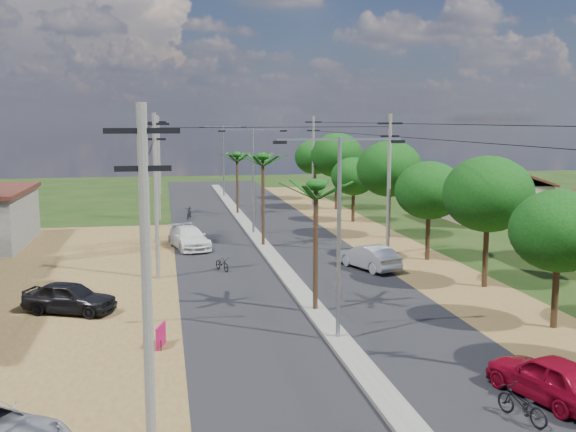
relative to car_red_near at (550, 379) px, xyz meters
name	(u,v)px	position (x,y,z in m)	size (l,w,h in m)	color
ground	(338,341)	(-4.97, 6.70, -0.73)	(160.00, 160.00, 0.00)	black
road	(275,262)	(-4.97, 21.70, -0.71)	(12.00, 110.00, 0.04)	black
median	(268,252)	(-4.97, 24.70, -0.64)	(1.00, 90.00, 0.18)	#605E56
dirt_shoulder_east	(408,257)	(3.53, 21.70, -0.71)	(5.00, 90.00, 0.03)	brown
house_east_far	(494,194)	(16.03, 34.70, 1.67)	(7.60, 7.50, 4.60)	tan
tree_east_b	(559,231)	(4.33, 6.70, 3.39)	(4.00, 4.00, 5.83)	black
tree_east_c	(488,194)	(4.73, 13.70, 4.14)	(4.60, 4.60, 6.83)	black
tree_east_d	(429,190)	(4.43, 20.70, 3.61)	(4.20, 4.20, 6.13)	black
tree_east_e	(390,169)	(4.63, 28.70, 4.36)	(4.80, 4.80, 7.14)	black
tree_east_f	(353,176)	(4.23, 36.70, 3.16)	(3.80, 3.80, 5.52)	black
tree_east_g	(337,155)	(4.83, 44.70, 4.51)	(5.00, 5.00, 7.38)	black
tree_east_h	(315,157)	(4.53, 52.70, 3.91)	(4.40, 4.40, 6.52)	black
palm_median_near	(316,191)	(-4.97, 10.70, 4.81)	(2.00, 2.00, 6.15)	black
palm_median_mid	(263,161)	(-4.97, 26.70, 5.17)	(2.00, 2.00, 6.55)	black
palm_median_far	(237,157)	(-4.97, 42.70, 4.53)	(2.00, 2.00, 5.85)	black
streetlight_near	(339,221)	(-4.97, 6.70, 4.06)	(5.10, 0.18, 8.00)	gray
streetlight_mid	(253,172)	(-4.97, 31.70, 4.06)	(5.10, 0.18, 8.00)	gray
streetlight_far	(223,155)	(-4.97, 56.70, 4.06)	(5.10, 0.18, 8.00)	gray
utility_pole_w_a	(147,298)	(-11.97, -3.30, 4.03)	(1.60, 0.24, 9.00)	#605E56
utility_pole_w_b	(156,192)	(-11.97, 18.70, 4.03)	(1.60, 0.24, 9.00)	#605E56
utility_pole_w_c	(158,165)	(-11.97, 40.70, 4.03)	(1.60, 0.24, 9.00)	#605E56
utility_pole_w_d	(159,153)	(-11.97, 61.70, 4.03)	(1.60, 0.24, 9.00)	#605E56
utility_pole_e_b	(389,181)	(2.53, 22.70, 4.03)	(1.60, 0.24, 9.00)	#605E56
utility_pole_e_c	(313,161)	(2.53, 44.70, 4.03)	(1.60, 0.24, 9.00)	#605E56
car_red_near	(550,379)	(0.00, 0.00, 0.00)	(1.72, 4.27, 1.45)	maroon
car_silver_mid	(369,258)	(0.03, 18.72, -0.01)	(1.52, 4.35, 1.43)	gray
car_white_far	(189,238)	(-9.97, 27.00, -0.01)	(2.02, 4.97, 1.44)	silver
car_parked_dark	(70,298)	(-15.83, 12.59, -0.01)	(1.68, 4.18, 1.42)	black
moto_rider_east	(522,406)	(-1.58, -1.16, -0.24)	(0.64, 1.84, 0.97)	black
moto_rider_west_a	(222,264)	(-8.36, 19.91, -0.33)	(0.53, 1.52, 0.80)	black
moto_rider_west_b	(189,214)	(-9.44, 40.48, -0.18)	(0.52, 1.83, 1.10)	black
roadside_sign	(161,336)	(-11.80, 7.21, -0.28)	(0.37, 1.06, 0.90)	#A00E41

